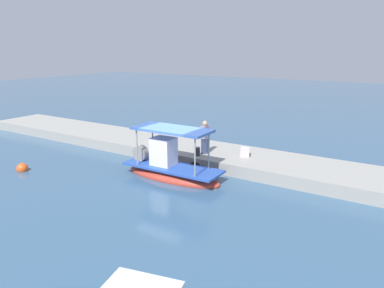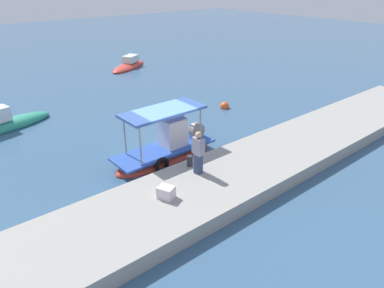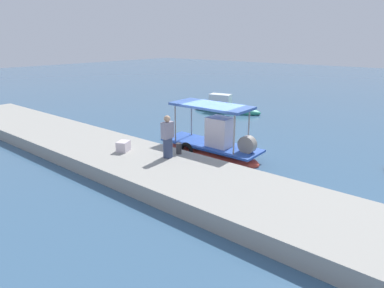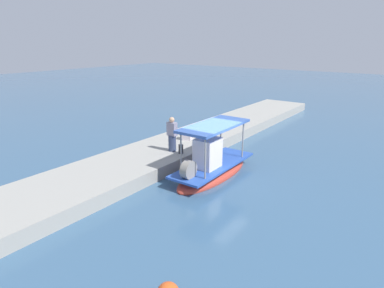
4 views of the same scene
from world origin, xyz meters
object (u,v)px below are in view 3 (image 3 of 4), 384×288
Objects in this scene: main_fishing_boat at (212,147)px; fisherman_near_bollard at (168,139)px; cargo_crate at (123,146)px; moored_boat_near at (226,108)px; mooring_bollard at (179,148)px.

fisherman_near_bollard is at bearing -97.29° from main_fishing_boat.
fisherman_near_bollard is 2.26m from cargo_crate.
fisherman_near_bollard is 12.38m from moored_boat_near.
cargo_crate is (-2.08, -0.66, -0.59)m from fisherman_near_bollard.
moored_boat_near is at bearing 112.14° from fisherman_near_bollard.
main_fishing_boat is at bearing 82.71° from fisherman_near_bollard.
mooring_bollard is 11.80m from moored_boat_near.
fisherman_near_bollard reaches higher than moored_boat_near.
moored_boat_near is at bearing 102.01° from cargo_crate.
cargo_crate is at bearing -125.74° from main_fishing_boat.
mooring_bollard is 0.09× the size of moored_boat_near.
fisherman_near_bollard is 0.33× the size of moored_boat_near.
moored_boat_near is (-2.57, 12.08, -0.57)m from cargo_crate.
fisherman_near_bollard reaches higher than mooring_bollard.
main_fishing_boat reaches higher than mooring_bollard.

